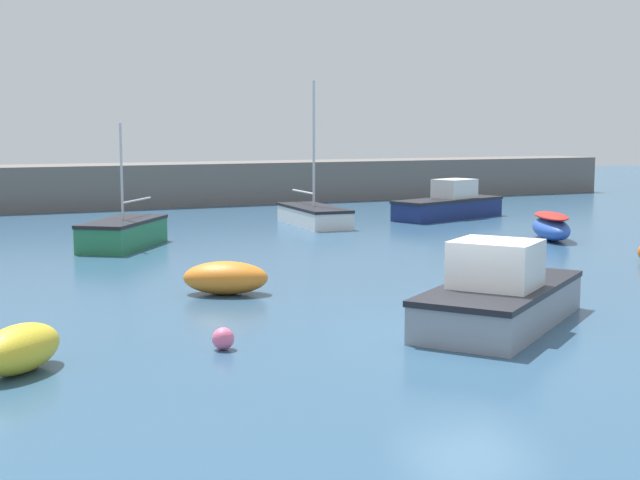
% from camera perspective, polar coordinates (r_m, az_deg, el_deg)
% --- Properties ---
extents(ground_plane, '(120.00, 120.00, 0.20)m').
position_cam_1_polar(ground_plane, '(17.75, 9.61, -6.58)').
color(ground_plane, '#2D5170').
extents(harbor_breakwater, '(59.23, 3.66, 2.21)m').
position_cam_1_polar(harbor_breakwater, '(47.40, -12.50, 3.43)').
color(harbor_breakwater, '#66605B').
rests_on(harbor_breakwater, ground_plane).
extents(cabin_cruiser_white, '(6.17, 3.54, 1.76)m').
position_cam_1_polar(cabin_cruiser_white, '(40.83, 8.28, 2.26)').
color(cabin_cruiser_white, navy).
rests_on(cabin_cruiser_white, ground_plane).
extents(fishing_dinghy_green, '(2.41, 1.99, 0.82)m').
position_cam_1_polar(fishing_dinghy_green, '(22.15, -6.06, -2.42)').
color(fishing_dinghy_green, orange).
rests_on(fishing_dinghy_green, ground_plane).
extents(dinghy_near_pier, '(1.96, 2.04, 0.82)m').
position_cam_1_polar(dinghy_near_pier, '(15.91, -18.69, -6.61)').
color(dinghy_near_pier, yellow).
rests_on(dinghy_near_pier, ground_plane).
extents(sailboat_short_mast, '(3.79, 4.37, 4.24)m').
position_cam_1_polar(sailboat_short_mast, '(31.30, -12.48, 0.43)').
color(sailboat_short_mast, '#287A4C').
rests_on(sailboat_short_mast, ground_plane).
extents(motorboat_with_cabin, '(5.51, 4.82, 1.83)m').
position_cam_1_polar(motorboat_with_cabin, '(18.88, 11.43, -3.55)').
color(motorboat_with_cabin, gray).
rests_on(motorboat_with_cabin, ground_plane).
extents(rowboat_with_red_cover, '(2.39, 3.43, 1.00)m').
position_cam_1_polar(rowboat_with_red_cover, '(33.73, 14.57, 0.86)').
color(rowboat_with_red_cover, '#2D56B7').
rests_on(rowboat_with_red_cover, ground_plane).
extents(sailboat_tall_mast, '(2.00, 5.12, 6.02)m').
position_cam_1_polar(sailboat_tall_mast, '(37.52, -0.40, 1.61)').
color(sailboat_tall_mast, white).
rests_on(sailboat_tall_mast, ground_plane).
extents(mooring_buoy_pink, '(0.42, 0.42, 0.42)m').
position_cam_1_polar(mooring_buoy_pink, '(16.73, -6.22, -6.29)').
color(mooring_buoy_pink, '#EA668C').
rests_on(mooring_buoy_pink, ground_plane).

